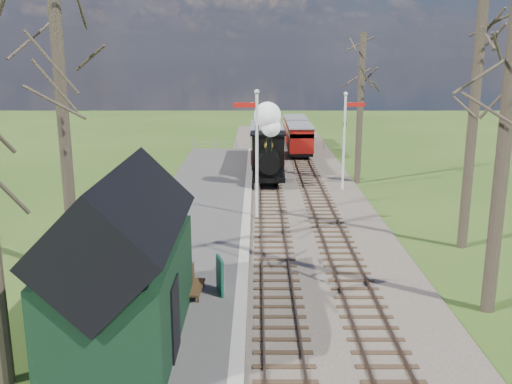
{
  "coord_description": "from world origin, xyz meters",
  "views": [
    {
      "loc": [
        -0.69,
        -10.42,
        7.8
      ],
      "look_at": [
        -0.74,
        15.06,
        1.6
      ],
      "focal_mm": 40.0,
      "sensor_mm": 36.0,
      "label": 1
    }
  ],
  "objects_px": {
    "red_carriage_b": "(295,130)",
    "bench": "(193,283)",
    "locomotive": "(268,148)",
    "person": "(161,328)",
    "sign_board": "(220,276)",
    "semaphore_far": "(346,134)",
    "coach": "(267,143)",
    "red_carriage_a": "(300,139)",
    "station_shed": "(123,265)",
    "semaphore_near": "(255,145)"
  },
  "relations": [
    {
      "from": "station_shed",
      "to": "coach",
      "type": "bearing_deg",
      "value": 80.5
    },
    {
      "from": "semaphore_far",
      "to": "locomotive",
      "type": "relative_size",
      "value": 1.15
    },
    {
      "from": "semaphore_near",
      "to": "locomotive",
      "type": "relative_size",
      "value": 1.25
    },
    {
      "from": "station_shed",
      "to": "coach",
      "type": "height_order",
      "value": "station_shed"
    },
    {
      "from": "station_shed",
      "to": "person",
      "type": "xyz_separation_m",
      "value": [
        1.13,
        -0.91,
        -1.38
      ]
    },
    {
      "from": "semaphore_far",
      "to": "coach",
      "type": "distance_m",
      "value": 8.99
    },
    {
      "from": "red_carriage_a",
      "to": "sign_board",
      "type": "bearing_deg",
      "value": -99.64
    },
    {
      "from": "coach",
      "to": "red_carriage_a",
      "type": "distance_m",
      "value": 4.45
    },
    {
      "from": "locomotive",
      "to": "red_carriage_b",
      "type": "xyz_separation_m",
      "value": [
        2.61,
        15.17,
        -0.87
      ]
    },
    {
      "from": "red_carriage_a",
      "to": "person",
      "type": "bearing_deg",
      "value": -100.82
    },
    {
      "from": "red_carriage_b",
      "to": "sign_board",
      "type": "height_order",
      "value": "red_carriage_b"
    },
    {
      "from": "station_shed",
      "to": "semaphore_far",
      "type": "relative_size",
      "value": 1.1
    },
    {
      "from": "red_carriage_a",
      "to": "sign_board",
      "type": "height_order",
      "value": "red_carriage_a"
    },
    {
      "from": "station_shed",
      "to": "locomotive",
      "type": "height_order",
      "value": "locomotive"
    },
    {
      "from": "locomotive",
      "to": "semaphore_far",
      "type": "bearing_deg",
      "value": -20.04
    },
    {
      "from": "coach",
      "to": "sign_board",
      "type": "bearing_deg",
      "value": -94.72
    },
    {
      "from": "locomotive",
      "to": "person",
      "type": "height_order",
      "value": "locomotive"
    },
    {
      "from": "locomotive",
      "to": "sign_board",
      "type": "xyz_separation_m",
      "value": [
        -1.87,
        -16.73,
        -1.46
      ]
    },
    {
      "from": "semaphore_far",
      "to": "coach",
      "type": "bearing_deg",
      "value": 119.69
    },
    {
      "from": "semaphore_near",
      "to": "semaphore_far",
      "type": "bearing_deg",
      "value": 49.4
    },
    {
      "from": "semaphore_near",
      "to": "person",
      "type": "height_order",
      "value": "semaphore_near"
    },
    {
      "from": "sign_board",
      "to": "semaphore_far",
      "type": "bearing_deg",
      "value": 67.54
    },
    {
      "from": "semaphore_near",
      "to": "red_carriage_a",
      "type": "height_order",
      "value": "semaphore_near"
    },
    {
      "from": "red_carriage_a",
      "to": "locomotive",
      "type": "bearing_deg",
      "value": -105.12
    },
    {
      "from": "semaphore_near",
      "to": "person",
      "type": "relative_size",
      "value": 4.53
    },
    {
      "from": "station_shed",
      "to": "person",
      "type": "distance_m",
      "value": 2.0
    },
    {
      "from": "semaphore_near",
      "to": "red_carriage_b",
      "type": "xyz_separation_m",
      "value": [
        3.37,
        22.77,
        -2.23
      ]
    },
    {
      "from": "person",
      "to": "semaphore_near",
      "type": "bearing_deg",
      "value": -7.3
    },
    {
      "from": "station_shed",
      "to": "coach",
      "type": "distance_m",
      "value": 26.04
    },
    {
      "from": "red_carriage_b",
      "to": "bench",
      "type": "height_order",
      "value": "red_carriage_b"
    },
    {
      "from": "person",
      "to": "sign_board",
      "type": "bearing_deg",
      "value": -15.54
    },
    {
      "from": "red_carriage_b",
      "to": "bench",
      "type": "distance_m",
      "value": 32.45
    },
    {
      "from": "semaphore_near",
      "to": "sign_board",
      "type": "distance_m",
      "value": 9.62
    },
    {
      "from": "person",
      "to": "red_carriage_b",
      "type": "bearing_deg",
      "value": -5.96
    },
    {
      "from": "semaphore_far",
      "to": "red_carriage_a",
      "type": "relative_size",
      "value": 1.22
    },
    {
      "from": "coach",
      "to": "person",
      "type": "height_order",
      "value": "coach"
    },
    {
      "from": "coach",
      "to": "person",
      "type": "distance_m",
      "value": 26.78
    },
    {
      "from": "locomotive",
      "to": "person",
      "type": "bearing_deg",
      "value": -98.74
    },
    {
      "from": "semaphore_near",
      "to": "locomotive",
      "type": "xyz_separation_m",
      "value": [
        0.76,
        7.6,
        -1.35
      ]
    },
    {
      "from": "coach",
      "to": "semaphore_near",
      "type": "bearing_deg",
      "value": -93.22
    },
    {
      "from": "semaphore_far",
      "to": "red_carriage_b",
      "type": "relative_size",
      "value": 1.22
    },
    {
      "from": "station_shed",
      "to": "sign_board",
      "type": "xyz_separation_m",
      "value": [
        2.41,
        2.87,
        -1.46
      ]
    },
    {
      "from": "red_carriage_b",
      "to": "person",
      "type": "bearing_deg",
      "value": -99.18
    },
    {
      "from": "station_shed",
      "to": "locomotive",
      "type": "distance_m",
      "value": 20.06
    },
    {
      "from": "sign_board",
      "to": "person",
      "type": "distance_m",
      "value": 3.99
    },
    {
      "from": "locomotive",
      "to": "coach",
      "type": "distance_m",
      "value": 6.1
    },
    {
      "from": "red_carriage_a",
      "to": "red_carriage_b",
      "type": "bearing_deg",
      "value": 90.0
    },
    {
      "from": "locomotive",
      "to": "person",
      "type": "relative_size",
      "value": 3.62
    },
    {
      "from": "sign_board",
      "to": "red_carriage_b",
      "type": "bearing_deg",
      "value": 82.0
    },
    {
      "from": "coach",
      "to": "bench",
      "type": "xyz_separation_m",
      "value": [
        -2.77,
        -22.89,
        -1.07
      ]
    }
  ]
}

